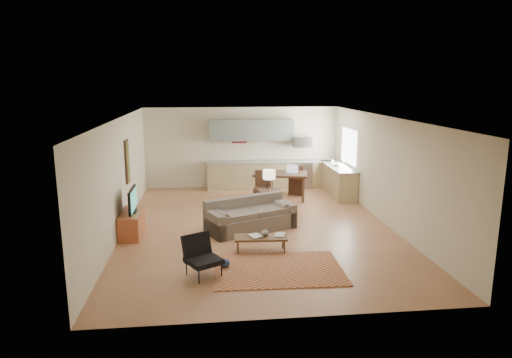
{
  "coord_description": "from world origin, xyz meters",
  "views": [
    {
      "loc": [
        -1.24,
        -10.77,
        3.55
      ],
      "look_at": [
        0.0,
        0.3,
        1.15
      ],
      "focal_mm": 32.0,
      "sensor_mm": 36.0,
      "label": 1
    }
  ],
  "objects": [
    {
      "name": "table_lamp",
      "position": [
        0.43,
        1.01,
        0.97
      ],
      "size": [
        0.42,
        0.42,
        0.56
      ],
      "primitive_type": null,
      "rotation": [
        0.0,
        0.0,
        0.28
      ],
      "color": "beige",
      "rests_on": "console_table"
    },
    {
      "name": "vase",
      "position": [
        -0.03,
        -1.65,
        0.42
      ],
      "size": [
        0.2,
        0.2,
        0.17
      ],
      "primitive_type": "imported",
      "rotation": [
        0.0,
        0.0,
        0.13
      ],
      "color": "black",
      "rests_on": "coffee_table"
    },
    {
      "name": "console_table",
      "position": [
        0.43,
        1.01,
        0.35
      ],
      "size": [
        0.65,
        0.48,
        0.69
      ],
      "primitive_type": null,
      "rotation": [
        0.0,
        0.0,
        0.15
      ],
      "color": "#3B2519",
      "rests_on": "floor"
    },
    {
      "name": "dining_chair_far",
      "position": [
        1.63,
        3.2,
        0.49
      ],
      "size": [
        0.6,
        0.61,
        0.97
      ],
      "primitive_type": null,
      "rotation": [
        0.0,
        0.0,
        2.8
      ],
      "color": "#3B2519",
      "rests_on": "floor"
    },
    {
      "name": "armchair",
      "position": [
        -1.32,
        -2.81,
        0.38
      ],
      "size": [
        0.91,
        0.91,
        0.76
      ],
      "primitive_type": null,
      "rotation": [
        0.0,
        0.0,
        0.52
      ],
      "color": "black",
      "rests_on": "floor"
    },
    {
      "name": "room",
      "position": [
        0.0,
        0.0,
        1.35
      ],
      "size": [
        9.0,
        9.0,
        9.0
      ],
      "color": "#A16945",
      "rests_on": "ground"
    },
    {
      "name": "kitchen_range",
      "position": [
        2.0,
        4.18,
        0.45
      ],
      "size": [
        0.62,
        0.62,
        0.9
      ],
      "primitive_type": "cube",
      "color": "#A5A8AD",
      "rests_on": "ground"
    },
    {
      "name": "dining_chair_near",
      "position": [
        0.38,
        2.05,
        0.49
      ],
      "size": [
        0.58,
        0.6,
        0.99
      ],
      "primitive_type": null,
      "rotation": [
        0.0,
        0.0,
        -0.26
      ],
      "color": "#3B2519",
      "rests_on": "floor"
    },
    {
      "name": "dining_table",
      "position": [
        1.0,
        2.62,
        0.41
      ],
      "size": [
        1.78,
        1.26,
        0.82
      ],
      "primitive_type": null,
      "rotation": [
        0.0,
        0.0,
        -0.22
      ],
      "color": "#3B2519",
      "rests_on": "floor"
    },
    {
      "name": "rug",
      "position": [
        0.09,
        -2.67,
        0.01
      ],
      "size": [
        2.5,
        1.77,
        0.02
      ],
      "primitive_type": "cube",
      "rotation": [
        0.0,
        0.0,
        -0.03
      ],
      "color": "#96371F",
      "rests_on": "floor"
    },
    {
      "name": "tv",
      "position": [
        -2.95,
        -0.29,
        0.84
      ],
      "size": [
        0.09,
        0.93,
        0.56
      ],
      "primitive_type": null,
      "color": "black",
      "rests_on": "tv_credenza"
    },
    {
      "name": "tv_credenza",
      "position": [
        -3.0,
        -0.29,
        0.28
      ],
      "size": [
        0.47,
        1.21,
        0.56
      ],
      "primitive_type": null,
      "color": "#9B4928",
      "rests_on": "floor"
    },
    {
      "name": "kitchen_counter_back",
      "position": [
        0.9,
        4.18,
        0.46
      ],
      "size": [
        4.26,
        0.64,
        0.92
      ],
      "primitive_type": null,
      "color": "tan",
      "rests_on": "ground"
    },
    {
      "name": "book_a",
      "position": [
        -0.35,
        -1.72,
        0.35
      ],
      "size": [
        0.43,
        0.46,
        0.03
      ],
      "primitive_type": "imported",
      "rotation": [
        0.0,
        0.0,
        0.37
      ],
      "color": "maroon",
      "rests_on": "coffee_table"
    },
    {
      "name": "upper_cabinets",
      "position": [
        0.3,
        4.33,
        1.95
      ],
      "size": [
        2.8,
        0.34,
        0.7
      ],
      "primitive_type": "cube",
      "color": "slate",
      "rests_on": "room"
    },
    {
      "name": "book_b",
      "position": [
        0.19,
        -1.62,
        0.34
      ],
      "size": [
        0.39,
        0.42,
        0.02
      ],
      "primitive_type": "imported",
      "rotation": [
        0.0,
        0.0,
        -0.33
      ],
      "color": "navy",
      "rests_on": "coffee_table"
    },
    {
      "name": "kitchen_counter_right",
      "position": [
        2.93,
        3.0,
        0.46
      ],
      "size": [
        0.64,
        2.26,
        0.92
      ],
      "primitive_type": null,
      "color": "tan",
      "rests_on": "ground"
    },
    {
      "name": "triptych",
      "position": [
        -0.1,
        4.47,
        1.75
      ],
      "size": [
        1.7,
        0.04,
        0.5
      ],
      "primitive_type": null,
      "color": "beige",
      "rests_on": "room"
    },
    {
      "name": "coffee_table",
      "position": [
        -0.12,
        -1.69,
        0.17
      ],
      "size": [
        1.14,
        0.51,
        0.34
      ],
      "primitive_type": null,
      "rotation": [
        0.0,
        0.0,
        -0.06
      ],
      "color": "#4D361D",
      "rests_on": "floor"
    },
    {
      "name": "wall_art_left",
      "position": [
        -3.21,
        0.9,
        1.55
      ],
      "size": [
        0.06,
        0.42,
        1.1
      ],
      "primitive_type": null,
      "color": "olive",
      "rests_on": "room"
    },
    {
      "name": "sofa",
      "position": [
        -0.19,
        -0.24,
        0.39
      ],
      "size": [
        2.43,
        1.78,
        0.78
      ],
      "primitive_type": null,
      "rotation": [
        0.0,
        0.0,
        0.41
      ],
      "color": "#675B50",
      "rests_on": "floor"
    },
    {
      "name": "window_right",
      "position": [
        3.23,
        3.0,
        1.55
      ],
      "size": [
        0.02,
        1.4,
        1.05
      ],
      "primitive_type": "cube",
      "color": "white",
      "rests_on": "room"
    },
    {
      "name": "kitchen_microwave",
      "position": [
        2.0,
        4.2,
        1.55
      ],
      "size": [
        0.62,
        0.4,
        0.35
      ],
      "primitive_type": "cube",
      "color": "#A5A8AD",
      "rests_on": "room"
    },
    {
      "name": "laptop",
      "position": [
        1.33,
        2.52,
        0.95
      ],
      "size": [
        0.42,
        0.37,
        0.26
      ],
      "primitive_type": null,
      "rotation": [
        0.0,
        0.0,
        -0.4
      ],
      "color": "#A5A8AD",
      "rests_on": "dining_table"
    },
    {
      "name": "soap_bottle",
      "position": [
        2.83,
        3.4,
        1.02
      ],
      "size": [
        0.11,
        0.11,
        0.19
      ],
      "primitive_type": "imported",
      "rotation": [
        0.0,
        0.0,
        0.15
      ],
      "color": "beige",
      "rests_on": "kitchen_counter_right"
    }
  ]
}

